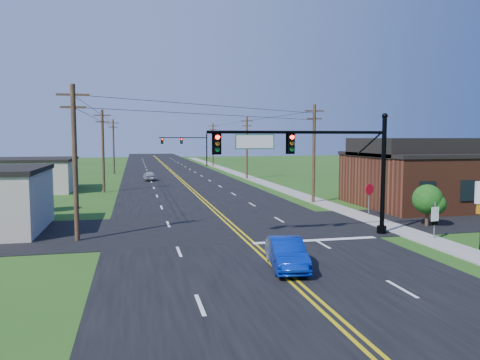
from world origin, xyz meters
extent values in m
plane|color=#214C15|center=(0.00, 0.00, 0.00)|extent=(260.00, 260.00, 0.00)
cube|color=black|center=(0.00, 50.00, 0.02)|extent=(16.00, 220.00, 0.04)
cube|color=black|center=(0.00, 12.00, 0.02)|extent=(70.00, 10.00, 0.04)
cube|color=gray|center=(10.50, 40.00, 0.04)|extent=(2.00, 160.00, 0.08)
cylinder|color=black|center=(8.80, 8.00, 3.60)|extent=(0.28, 0.28, 7.20)
cylinder|color=black|center=(8.80, 8.00, 0.25)|extent=(0.60, 0.60, 0.50)
sphere|color=black|center=(8.80, 8.00, 7.30)|extent=(0.36, 0.36, 0.36)
cylinder|color=black|center=(3.30, 8.00, 6.30)|extent=(11.00, 0.18, 0.18)
cube|color=#05601F|center=(0.60, 8.00, 5.75)|extent=(2.30, 0.06, 0.85)
cylinder|color=black|center=(8.80, 80.00, 3.60)|extent=(0.28, 0.28, 7.20)
cylinder|color=black|center=(8.80, 80.00, 0.25)|extent=(0.60, 0.60, 0.50)
sphere|color=black|center=(8.80, 80.00, 7.30)|extent=(0.36, 0.36, 0.36)
cylinder|color=black|center=(3.80, 80.00, 6.00)|extent=(10.00, 0.18, 0.18)
cube|color=#05601F|center=(0.60, 80.00, 5.45)|extent=(2.30, 0.06, 0.85)
cube|color=brown|center=(20.00, 18.00, 2.20)|extent=(14.00, 11.00, 4.40)
cube|color=black|center=(20.00, 18.00, 4.55)|extent=(14.20, 11.20, 0.30)
cube|color=#BCB1A0|center=(-19.00, 38.00, 1.70)|extent=(12.00, 9.00, 3.40)
cube|color=black|center=(-19.00, 38.00, 3.55)|extent=(12.20, 9.20, 0.30)
cylinder|color=#372219|center=(-9.50, 10.00, 4.50)|extent=(0.28, 0.28, 9.00)
cube|color=#372219|center=(-9.50, 10.00, 8.40)|extent=(1.80, 0.12, 0.12)
cube|color=#372219|center=(-9.50, 10.00, 7.70)|extent=(1.40, 0.12, 0.12)
cylinder|color=#372219|center=(-9.50, 35.00, 4.50)|extent=(0.28, 0.28, 9.00)
cube|color=#372219|center=(-9.50, 35.00, 8.40)|extent=(1.80, 0.12, 0.12)
cube|color=#372219|center=(-9.50, 35.00, 7.70)|extent=(1.40, 0.12, 0.12)
cylinder|color=#372219|center=(-9.50, 62.00, 4.50)|extent=(0.28, 0.28, 9.00)
cube|color=#372219|center=(-9.50, 62.00, 8.40)|extent=(1.80, 0.12, 0.12)
cube|color=#372219|center=(-9.50, 62.00, 7.70)|extent=(1.40, 0.12, 0.12)
cylinder|color=#372219|center=(9.80, 22.00, 4.50)|extent=(0.28, 0.28, 9.00)
cube|color=#372219|center=(9.80, 22.00, 8.40)|extent=(1.80, 0.12, 0.12)
cube|color=#372219|center=(9.80, 22.00, 7.70)|extent=(1.40, 0.12, 0.12)
cylinder|color=#372219|center=(9.80, 48.00, 4.50)|extent=(0.28, 0.28, 9.00)
cube|color=#372219|center=(9.80, 48.00, 8.40)|extent=(1.80, 0.12, 0.12)
cube|color=#372219|center=(9.80, 48.00, 7.70)|extent=(1.40, 0.12, 0.12)
cylinder|color=#372219|center=(9.80, 78.00, 4.50)|extent=(0.28, 0.28, 9.00)
cube|color=#372219|center=(9.80, 78.00, 8.40)|extent=(1.80, 0.12, 0.12)
cube|color=#372219|center=(9.80, 78.00, 7.70)|extent=(1.40, 0.12, 0.12)
cylinder|color=#372219|center=(16.00, 26.00, 0.92)|extent=(0.24, 0.24, 1.85)
sphere|color=#174610|center=(16.00, 26.00, 2.60)|extent=(3.00, 3.00, 3.00)
cylinder|color=#372219|center=(13.00, 9.50, 0.66)|extent=(0.24, 0.24, 1.32)
sphere|color=#174610|center=(13.00, 9.50, 1.86)|extent=(2.00, 2.00, 2.00)
cylinder|color=#372219|center=(-14.00, 22.00, 0.77)|extent=(0.24, 0.24, 1.54)
sphere|color=#174610|center=(-14.00, 22.00, 2.17)|extent=(2.40, 2.40, 2.40)
imported|color=#07259E|center=(0.50, 1.82, 0.69)|extent=(2.03, 4.33, 1.37)
imported|color=#B9B9BE|center=(-4.22, 48.08, 0.65)|extent=(1.75, 3.88, 1.29)
cylinder|color=slate|center=(11.00, 5.88, 1.12)|extent=(0.08, 0.08, 2.23)
cube|color=white|center=(11.00, 5.85, 1.78)|extent=(0.56, 0.13, 0.30)
cube|color=white|center=(11.00, 5.85, 1.37)|extent=(0.56, 0.13, 0.56)
cube|color=black|center=(11.00, 5.85, 0.96)|extent=(0.46, 0.11, 0.22)
cylinder|color=slate|center=(11.27, 14.28, 1.17)|extent=(0.10, 0.10, 2.33)
cylinder|color=#B10A1C|center=(11.27, 14.24, 2.06)|extent=(0.85, 0.34, 0.89)
camera|label=1|loc=(-6.18, -18.10, 5.98)|focal=35.00mm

